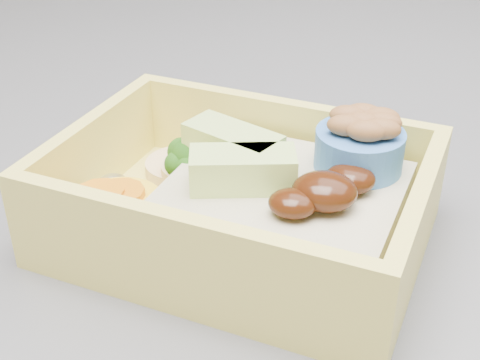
# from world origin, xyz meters

# --- Properties ---
(bento_box) EXTENTS (0.23, 0.19, 0.08)m
(bento_box) POSITION_xyz_m (0.07, -0.23, 0.95)
(bento_box) COLOR #F0DF63
(bento_box) RESTS_ON island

